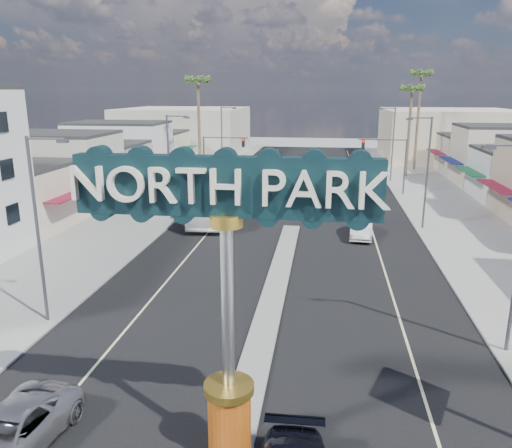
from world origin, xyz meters
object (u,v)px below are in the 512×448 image
(palm_right_mid, at_px, (412,93))
(traffic_signal_right, at_px, (388,155))
(gateway_sign, at_px, (227,278))
(city_bus, at_px, (214,200))
(traffic_signal_left, at_px, (220,152))
(streetlight_l_far, at_px, (223,138))
(streetlight_r_mid, at_px, (426,167))
(streetlight_l_near, at_px, (40,222))
(streetlight_r_far, at_px, (392,141))
(palm_right_far, at_px, (421,79))
(car_parked_right, at_px, (361,227))
(palm_left_far, at_px, (198,86))
(suv_left, at_px, (9,434))
(streetlight_l_mid, at_px, (171,162))

(palm_right_mid, bearing_deg, traffic_signal_right, -107.63)
(gateway_sign, xyz_separation_m, city_bus, (-7.00, 29.32, -4.27))
(traffic_signal_left, height_order, streetlight_l_far, streetlight_l_far)
(city_bus, bearing_deg, streetlight_r_mid, -7.96)
(traffic_signal_left, distance_m, streetlight_l_near, 34.03)
(streetlight_r_far, bearing_deg, streetlight_r_mid, -90.00)
(streetlight_l_far, relative_size, palm_right_far, 0.64)
(traffic_signal_left, relative_size, streetlight_l_far, 0.67)
(car_parked_right, bearing_deg, gateway_sign, -97.90)
(traffic_signal_left, relative_size, palm_left_far, 0.46)
(streetlight_l_near, xyz_separation_m, streetlight_r_far, (20.87, 42.00, 0.00))
(suv_left, bearing_deg, streetlight_l_mid, 102.93)
(traffic_signal_left, height_order, traffic_signal_right, same)
(streetlight_l_far, distance_m, car_parked_right, 29.92)
(streetlight_l_far, bearing_deg, gateway_sign, -78.22)
(gateway_sign, xyz_separation_m, car_parked_right, (5.50, 25.07, -5.17))
(traffic_signal_left, bearing_deg, suv_left, -86.80)
(traffic_signal_right, height_order, suv_left, traffic_signal_right)
(palm_left_far, height_order, palm_right_far, palm_right_far)
(gateway_sign, relative_size, streetlight_l_far, 1.02)
(car_parked_right, bearing_deg, palm_right_far, 79.26)
(gateway_sign, bearing_deg, streetlight_l_mid, 110.42)
(traffic_signal_right, height_order, city_bus, traffic_signal_right)
(streetlight_l_near, relative_size, streetlight_r_mid, 1.00)
(streetlight_r_far, relative_size, palm_right_far, 0.64)
(palm_right_mid, xyz_separation_m, palm_right_far, (2.00, 6.00, 1.78))
(gateway_sign, relative_size, city_bus, 0.77)
(gateway_sign, relative_size, streetlight_r_far, 1.02)
(streetlight_r_mid, bearing_deg, traffic_signal_left, 144.50)
(traffic_signal_right, relative_size, palm_right_far, 0.43)
(palm_right_far, xyz_separation_m, car_parked_right, (-9.50, -34.95, -11.63))
(palm_right_far, bearing_deg, car_parked_right, -105.21)
(gateway_sign, height_order, palm_right_mid, palm_right_mid)
(streetlight_r_mid, bearing_deg, streetlight_l_far, 133.48)
(streetlight_l_near, bearing_deg, streetlight_l_far, 90.00)
(streetlight_l_near, bearing_deg, palm_right_far, 63.94)
(streetlight_l_far, xyz_separation_m, car_parked_right, (15.93, -24.95, -4.31))
(gateway_sign, height_order, streetlight_l_far, gateway_sign)
(palm_left_far, bearing_deg, traffic_signal_left, -57.57)
(streetlight_l_near, xyz_separation_m, streetlight_l_far, (0.00, 42.00, 0.00))
(streetlight_l_mid, height_order, streetlight_r_mid, same)
(palm_left_far, bearing_deg, traffic_signal_right, -15.15)
(streetlight_l_mid, xyz_separation_m, palm_right_mid, (23.43, 26.00, 5.54))
(city_bus, bearing_deg, car_parked_right, -22.47)
(streetlight_l_far, relative_size, car_parked_right, 1.96)
(gateway_sign, height_order, palm_right_far, palm_right_far)
(traffic_signal_right, xyz_separation_m, city_bus, (-16.18, -12.70, -2.62))
(traffic_signal_left, xyz_separation_m, streetlight_r_mid, (19.62, -13.99, 0.79))
(gateway_sign, bearing_deg, palm_right_mid, 76.47)
(streetlight_r_mid, relative_size, palm_left_far, 0.69)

